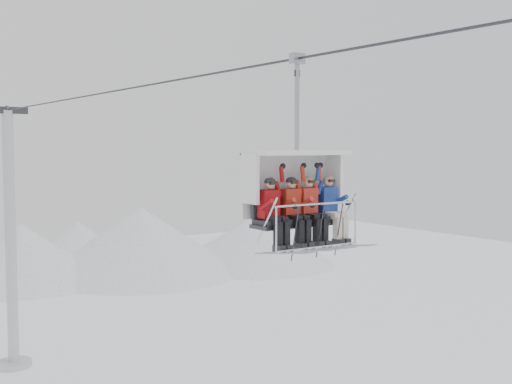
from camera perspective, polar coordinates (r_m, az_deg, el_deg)
lift_tower_right at (r=35.49m, az=-20.94°, el=-5.42°), size 2.00×1.80×13.48m
haul_cable at (r=14.76m, az=0.00°, el=11.15°), size 0.06×50.00×0.06m
chairlift_carrier at (r=13.58m, az=3.32°, el=0.58°), size 2.29×1.17×3.98m
skier_far_left at (r=12.91m, az=1.47°, el=-1.67°), size 0.39×1.69×1.57m
skier_center_left at (r=13.24m, az=3.38°, el=-1.53°), size 0.39×1.69×1.57m
skier_center_right at (r=13.53m, az=4.90°, el=-1.41°), size 0.39×1.69×1.57m
skier_far_right at (r=13.89m, az=6.67°, el=-1.28°), size 0.39×1.69×1.57m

